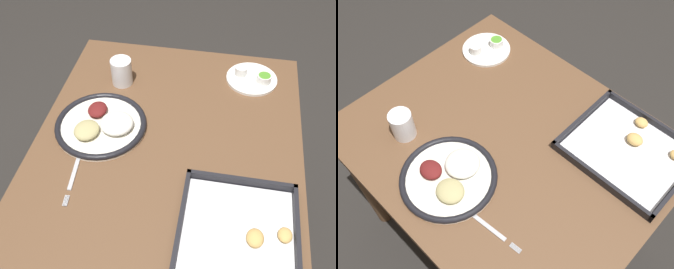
{
  "view_description": "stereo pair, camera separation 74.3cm",
  "coord_description": "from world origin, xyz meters",
  "views": [
    {
      "loc": [
        0.8,
        0.14,
        1.63
      ],
      "look_at": [
        -0.01,
        0.0,
        0.74
      ],
      "focal_mm": 42.0,
      "sensor_mm": 36.0,
      "label": 1
    },
    {
      "loc": [
        0.5,
        -0.52,
        1.75
      ],
      "look_at": [
        -0.01,
        0.0,
        0.74
      ],
      "focal_mm": 42.0,
      "sensor_mm": 36.0,
      "label": 2
    }
  ],
  "objects": [
    {
      "name": "saucer_plate",
      "position": [
        -0.36,
        0.25,
        0.72
      ],
      "size": [
        0.18,
        0.18,
        0.04
      ],
      "color": "white",
      "rests_on": "dining_table"
    },
    {
      "name": "fork",
      "position": [
        0.16,
        -0.25,
        0.71
      ],
      "size": [
        0.21,
        0.03,
        0.0
      ],
      "rotation": [
        0.0,
        0.0,
        0.1
      ],
      "color": "#B2B2B7",
      "rests_on": "dining_table"
    },
    {
      "name": "dinner_plate",
      "position": [
        -0.03,
        -0.22,
        0.72
      ],
      "size": [
        0.3,
        0.3,
        0.05
      ],
      "color": "white",
      "rests_on": "dining_table"
    },
    {
      "name": "baking_tray",
      "position": [
        0.3,
        0.24,
        0.72
      ],
      "size": [
        0.37,
        0.31,
        0.04
      ],
      "color": "black",
      "rests_on": "dining_table"
    },
    {
      "name": "drinking_cup",
      "position": [
        -0.26,
        -0.21,
        0.75
      ],
      "size": [
        0.07,
        0.07,
        0.1
      ],
      "color": "white",
      "rests_on": "dining_table"
    },
    {
      "name": "dining_table",
      "position": [
        0.0,
        0.0,
        0.59
      ],
      "size": [
        1.01,
        0.84,
        0.71
      ],
      "color": "brown",
      "rests_on": "ground_plane"
    },
    {
      "name": "ground_plane",
      "position": [
        0.0,
        0.0,
        0.0
      ],
      "size": [
        8.0,
        8.0,
        0.0
      ],
      "primitive_type": "plane",
      "color": "#282623"
    }
  ]
}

